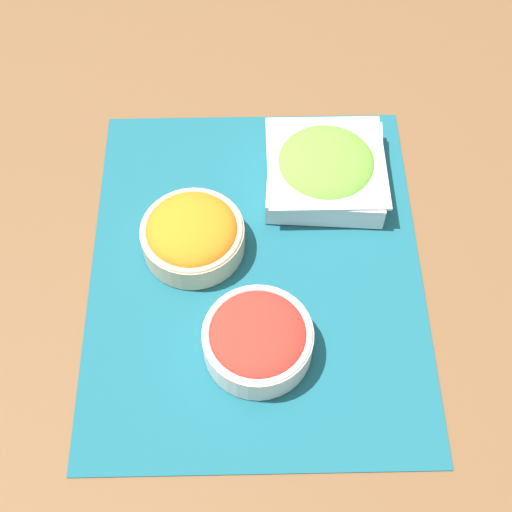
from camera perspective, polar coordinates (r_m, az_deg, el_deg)
name	(u,v)px	position (r m, az deg, el deg)	size (l,w,h in m)	color
ground_plane	(256,269)	(0.94, 0.00, -1.08)	(3.00, 3.00, 0.00)	brown
placemat	(256,269)	(0.94, 0.00, -1.02)	(0.54, 0.44, 0.00)	#195B6B
tomato_bowl	(261,339)	(0.86, 0.41, -6.63)	(0.13, 0.13, 0.06)	white
lettuce_bowl	(325,168)	(1.01, 5.58, 7.03)	(0.17, 0.17, 0.06)	white
carrot_bowl	(193,234)	(0.94, -5.10, 1.78)	(0.14, 0.14, 0.06)	beige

